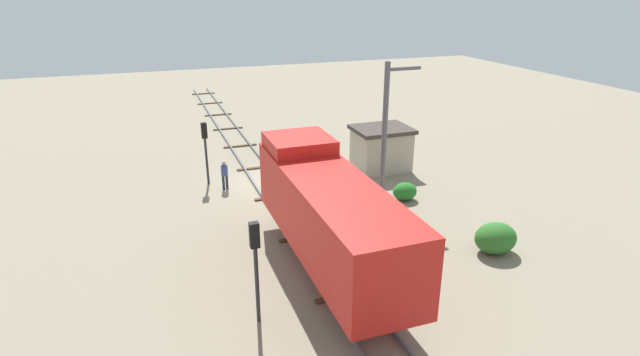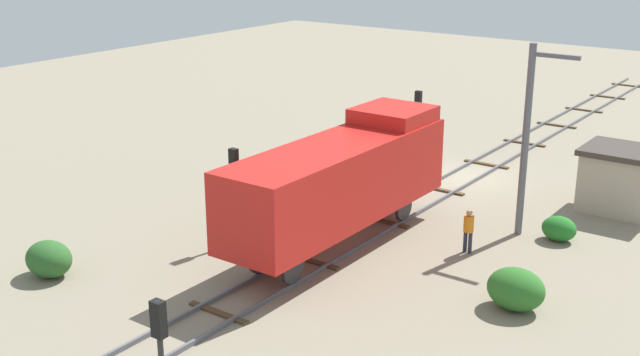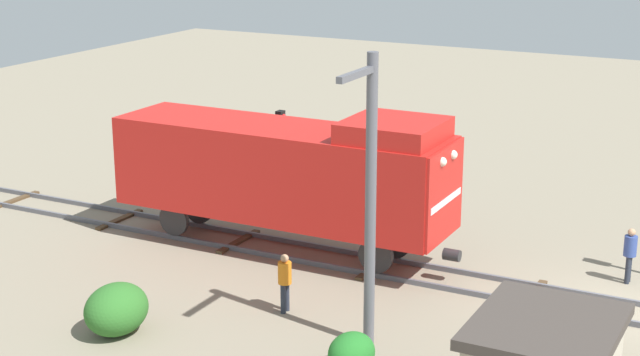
{
  "view_description": "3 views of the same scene",
  "coord_description": "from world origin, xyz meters",
  "px_view_note": "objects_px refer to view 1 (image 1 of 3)",
  "views": [
    {
      "loc": [
        6.31,
        27.12,
        10.98
      ],
      "look_at": [
        -1.28,
        6.12,
        2.33
      ],
      "focal_mm": 28.0,
      "sensor_mm": 36.0,
      "label": 1
    },
    {
      "loc": [
        -16.02,
        34.06,
        11.97
      ],
      "look_at": [
        1.38,
        10.05,
        2.34
      ],
      "focal_mm": 45.0,
      "sensor_mm": 36.0,
      "label": 2
    },
    {
      "loc": [
        -26.06,
        -4.13,
        11.13
      ],
      "look_at": [
        0.36,
        9.59,
        2.54
      ],
      "focal_mm": 55.0,
      "sensor_mm": 36.0,
      "label": 3
    }
  ],
  "objects_px": {
    "catenary_mast": "(386,132)",
    "traffic_signal_near": "(205,142)",
    "worker_near_track": "(225,173)",
    "worker_by_signal": "(394,213)",
    "locomotive": "(328,210)",
    "relay_hut": "(381,148)",
    "traffic_signal_mid": "(255,254)"
  },
  "relations": [
    {
      "from": "catenary_mast",
      "to": "traffic_signal_near",
      "type": "bearing_deg",
      "value": -37.4
    },
    {
      "from": "worker_near_track",
      "to": "worker_by_signal",
      "type": "relative_size",
      "value": 1.0
    },
    {
      "from": "locomotive",
      "to": "worker_near_track",
      "type": "xyz_separation_m",
      "value": [
        2.4,
        -10.32,
        -1.78
      ]
    },
    {
      "from": "catenary_mast",
      "to": "worker_by_signal",
      "type": "bearing_deg",
      "value": 73.5
    },
    {
      "from": "catenary_mast",
      "to": "relay_hut",
      "type": "relative_size",
      "value": 2.17
    },
    {
      "from": "traffic_signal_near",
      "to": "relay_hut",
      "type": "xyz_separation_m",
      "value": [
        -10.7,
        1.17,
        -1.21
      ]
    },
    {
      "from": "traffic_signal_near",
      "to": "worker_by_signal",
      "type": "distance_m",
      "value": 11.94
    },
    {
      "from": "traffic_signal_mid",
      "to": "worker_near_track",
      "type": "bearing_deg",
      "value": -94.59
    },
    {
      "from": "traffic_signal_mid",
      "to": "worker_by_signal",
      "type": "height_order",
      "value": "traffic_signal_mid"
    },
    {
      "from": "worker_by_signal",
      "to": "relay_hut",
      "type": "relative_size",
      "value": 0.49
    },
    {
      "from": "traffic_signal_mid",
      "to": "locomotive",
      "type": "bearing_deg",
      "value": -147.71
    },
    {
      "from": "traffic_signal_mid",
      "to": "relay_hut",
      "type": "height_order",
      "value": "traffic_signal_mid"
    },
    {
      "from": "traffic_signal_mid",
      "to": "worker_by_signal",
      "type": "xyz_separation_m",
      "value": [
        -7.6,
        -4.43,
        -1.67
      ]
    },
    {
      "from": "worker_by_signal",
      "to": "locomotive",
      "type": "bearing_deg",
      "value": 120.93
    },
    {
      "from": "worker_near_track",
      "to": "traffic_signal_mid",
      "type": "bearing_deg",
      "value": 66.39
    },
    {
      "from": "traffic_signal_mid",
      "to": "catenary_mast",
      "type": "xyz_separation_m",
      "value": [
        -8.46,
        -7.35,
        1.37
      ]
    },
    {
      "from": "locomotive",
      "to": "relay_hut",
      "type": "distance_m",
      "value": 12.85
    },
    {
      "from": "locomotive",
      "to": "catenary_mast",
      "type": "relative_size",
      "value": 1.53
    },
    {
      "from": "worker_near_track",
      "to": "relay_hut",
      "type": "distance_m",
      "value": 9.91
    },
    {
      "from": "traffic_signal_near",
      "to": "locomotive",
      "type": "bearing_deg",
      "value": 105.53
    },
    {
      "from": "locomotive",
      "to": "worker_by_signal",
      "type": "xyz_separation_m",
      "value": [
        -4.2,
        -2.28,
        -1.78
      ]
    },
    {
      "from": "traffic_signal_mid",
      "to": "relay_hut",
      "type": "bearing_deg",
      "value": -131.1
    },
    {
      "from": "worker_by_signal",
      "to": "relay_hut",
      "type": "height_order",
      "value": "relay_hut"
    },
    {
      "from": "traffic_signal_near",
      "to": "traffic_signal_mid",
      "type": "relative_size",
      "value": 0.97
    },
    {
      "from": "worker_near_track",
      "to": "relay_hut",
      "type": "relative_size",
      "value": 0.49
    },
    {
      "from": "catenary_mast",
      "to": "traffic_signal_mid",
      "type": "bearing_deg",
      "value": 40.96
    },
    {
      "from": "worker_by_signal",
      "to": "traffic_signal_mid",
      "type": "bearing_deg",
      "value": 122.67
    },
    {
      "from": "locomotive",
      "to": "traffic_signal_near",
      "type": "distance_m",
      "value": 11.96
    },
    {
      "from": "traffic_signal_mid",
      "to": "relay_hut",
      "type": "distance_m",
      "value": 16.63
    },
    {
      "from": "locomotive",
      "to": "catenary_mast",
      "type": "bearing_deg",
      "value": -134.26
    },
    {
      "from": "worker_near_track",
      "to": "relay_hut",
      "type": "xyz_separation_m",
      "value": [
        -9.9,
        -0.03,
        0.4
      ]
    },
    {
      "from": "locomotive",
      "to": "relay_hut",
      "type": "bearing_deg",
      "value": -125.94
    }
  ]
}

